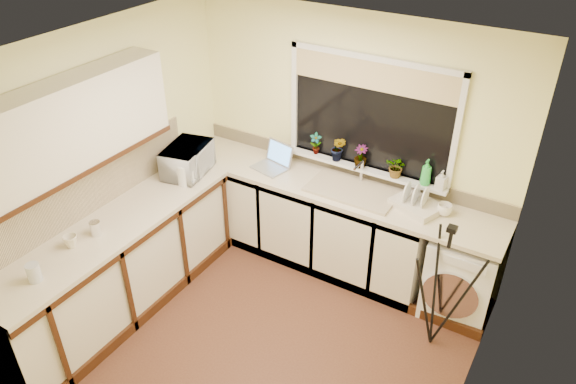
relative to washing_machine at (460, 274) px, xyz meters
The scene contains 34 objects.
floor 1.79m from the washing_machine, 137.05° to the right, with size 3.20×3.20×0.00m, color brown.
ceiling 2.70m from the washing_machine, 137.05° to the right, with size 3.20×3.20×0.00m, color white.
wall_back 1.55m from the washing_machine, 166.46° to the left, with size 3.20×3.20×0.00m, color #FFFBAA.
wall_front 3.09m from the washing_machine, 115.44° to the right, with size 3.20×3.20×0.00m, color #FFFBAA.
wall_left 3.22m from the washing_machine, 157.52° to the right, with size 3.00×3.00×0.00m, color #FFFBAA.
wall_right 1.48m from the washing_machine, 74.98° to the right, with size 3.00×3.00×0.00m, color #FFFBAA.
base_cabinet_back 1.61m from the washing_machine, behind, with size 2.55×0.60×0.86m, color silver.
base_cabinet_left 2.98m from the washing_machine, 149.97° to the right, with size 0.54×2.40×0.86m, color silver.
worktop_back 1.37m from the washing_machine, behind, with size 3.20×0.60×0.04m, color beige.
worktop_left 3.02m from the washing_machine, 149.97° to the right, with size 0.60×2.40×0.04m, color beige.
upper_cabinet 3.47m from the washing_machine, 148.89° to the right, with size 0.28×1.90×0.70m, color silver.
splashback_left 3.31m from the washing_machine, 152.52° to the right, with size 0.02×2.40×0.45m, color beige.
splashback_back 1.43m from the washing_machine, 166.97° to the left, with size 3.20×0.02×0.14m, color beige.
window_glass 1.61m from the washing_machine, 164.81° to the left, with size 1.50×0.02×1.00m, color black.
window_blind 1.89m from the washing_machine, 166.05° to the left, with size 1.50×0.02×0.25m, color tan.
windowsill 1.28m from the washing_machine, 167.56° to the left, with size 1.60×0.14×0.03m, color white.
sink 1.20m from the washing_machine, behind, with size 0.82×0.46×0.03m, color tan.
faucet 1.26m from the washing_machine, behind, with size 0.03×0.03×0.24m, color silver.
washing_machine is the anchor object (origin of this frame).
laptop 2.02m from the washing_machine, behind, with size 0.38×0.36×0.24m.
kettle 2.64m from the washing_machine, 165.02° to the right, with size 0.15×0.15×0.19m, color white.
dish_rack 0.72m from the washing_machine, behind, with size 0.41×0.31×0.06m, color beige.
tripod 0.55m from the washing_machine, 95.39° to the right, with size 0.60×0.60×1.20m, color black, non-canonical shape.
glass_jug 3.45m from the washing_machine, 138.06° to the right, with size 0.10×0.10×0.14m, color silver.
steel_jar 3.12m from the washing_machine, 147.34° to the right, with size 0.09×0.09×0.12m, color silver.
microwave 2.71m from the washing_machine, 169.29° to the right, with size 0.51×0.35×0.28m, color white.
plant_a 1.78m from the washing_machine, behind, with size 0.11×0.08×0.21m, color #999999.
plant_b 1.57m from the washing_machine, behind, with size 0.14×0.11×0.25m, color #999999.
plant_c 1.37m from the washing_machine, 168.81° to the left, with size 0.12×0.12×0.22m, color #999999.
plant_d 1.09m from the washing_machine, 164.22° to the left, with size 0.18×0.16×0.20m, color #999999.
soap_bottle_green 0.94m from the washing_machine, 155.29° to the left, with size 0.09×0.09×0.24m, color green.
soap_bottle_clear 0.85m from the washing_machine, 147.80° to the left, with size 0.08×0.08×0.18m, color #999999.
cup_back 0.61m from the washing_machine, 163.46° to the left, with size 0.13×0.13×0.10m, color white.
cup_left 3.27m from the washing_machine, 144.56° to the right, with size 0.11×0.11×0.10m, color beige.
Camera 1 is at (1.87, -2.73, 3.55)m, focal length 34.02 mm.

